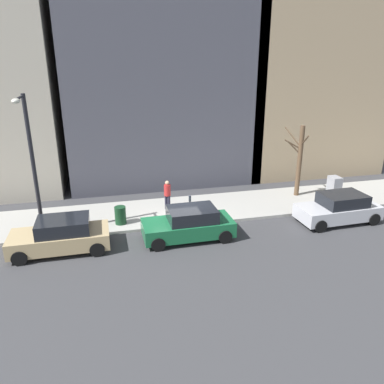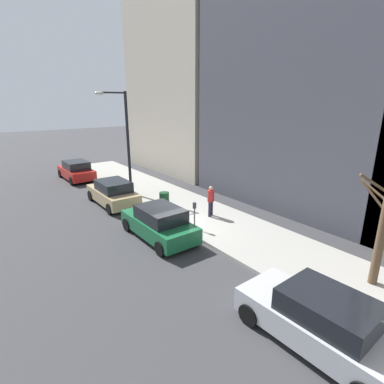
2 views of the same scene
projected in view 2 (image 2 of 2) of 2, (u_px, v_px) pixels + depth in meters
The scene contains 12 objects.
ground_plane at pixel (179, 229), 14.77m from camera, with size 120.00×120.00×0.00m, color #38383A.
sidewalk at pixel (210, 219), 15.90m from camera, with size 4.00×36.00×0.15m, color #9E9B93.
parked_car_silver at pixel (321, 320), 7.61m from camera, with size 2.04×4.25×1.52m.
parked_car_green at pixel (159, 223), 13.68m from camera, with size 1.95×4.21×1.52m.
parked_car_tan at pixel (113, 193), 18.14m from camera, with size 1.93×4.21×1.52m.
parked_car_red at pixel (76, 171), 23.93m from camera, with size 1.98×4.23×1.52m.
parking_meter at pixel (195, 213), 14.24m from camera, with size 0.14×0.10×1.35m.
streetlamp at pixel (124, 135), 18.72m from camera, with size 1.97×0.32×6.50m.
bare_tree at pixel (383, 222), 9.57m from camera, with size 2.36×1.15×4.23m.
trash_bin at pixel (164, 200), 17.28m from camera, with size 0.56×0.56×0.90m, color #14381E.
pedestrian_near_meter at pixel (211, 199), 15.84m from camera, with size 0.37×0.36×1.66m.
office_tower_right at pixel (207, 67), 27.15m from camera, with size 10.92×10.92×18.09m, color #BCB29E.
Camera 2 is at (-7.62, -11.27, 6.09)m, focal length 28.00 mm.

